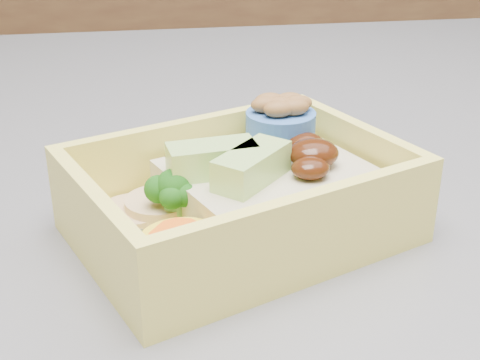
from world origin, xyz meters
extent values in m
cube|color=brown|center=(0.00, 1.20, 0.45)|extent=(3.20, 0.60, 0.90)
cube|color=#38383D|center=(0.00, -0.10, 0.90)|extent=(1.24, 0.84, 0.04)
cube|color=#F7EA66|center=(0.07, -0.25, 0.92)|extent=(0.23, 0.20, 0.01)
cube|color=#F7EA66|center=(0.04, -0.19, 0.95)|extent=(0.18, 0.08, 0.05)
cube|color=#F7EA66|center=(0.09, -0.31, 0.95)|extent=(0.18, 0.08, 0.05)
cube|color=#F7EA66|center=(0.15, -0.21, 0.95)|extent=(0.05, 0.11, 0.05)
cube|color=#F7EA66|center=(-0.01, -0.28, 0.95)|extent=(0.05, 0.11, 0.05)
cube|color=tan|center=(0.09, -0.24, 0.94)|extent=(0.15, 0.14, 0.03)
ellipsoid|color=#361608|center=(0.12, -0.24, 0.97)|extent=(0.04, 0.04, 0.02)
ellipsoid|color=#361608|center=(0.12, -0.22, 0.96)|extent=(0.03, 0.03, 0.01)
ellipsoid|color=#361608|center=(0.11, -0.25, 0.96)|extent=(0.03, 0.03, 0.01)
cube|color=#ABDD73|center=(0.07, -0.25, 0.97)|extent=(0.05, 0.05, 0.02)
cube|color=#ABDD73|center=(0.05, -0.24, 0.97)|extent=(0.05, 0.03, 0.02)
cylinder|color=#66A257|center=(0.03, -0.25, 0.94)|extent=(0.01, 0.01, 0.02)
sphere|color=#195513|center=(0.03, -0.25, 0.96)|extent=(0.02, 0.02, 0.02)
sphere|color=#195513|center=(0.04, -0.24, 0.95)|extent=(0.02, 0.02, 0.02)
sphere|color=#195513|center=(0.02, -0.25, 0.95)|extent=(0.02, 0.02, 0.02)
sphere|color=#195513|center=(0.03, -0.25, 0.95)|extent=(0.01, 0.01, 0.01)
sphere|color=#195513|center=(0.03, -0.26, 0.95)|extent=(0.01, 0.01, 0.01)
sphere|color=#195513|center=(0.03, -0.24, 0.95)|extent=(0.01, 0.01, 0.01)
cylinder|color=yellow|center=(0.03, -0.30, 0.94)|extent=(0.05, 0.05, 0.02)
cylinder|color=orange|center=(0.03, -0.29, 0.95)|extent=(0.03, 0.03, 0.00)
cylinder|color=orange|center=(0.03, -0.30, 0.95)|extent=(0.03, 0.03, 0.00)
cylinder|color=tan|center=(0.00, -0.24, 0.93)|extent=(0.04, 0.04, 0.01)
cylinder|color=tan|center=(0.02, -0.24, 0.94)|extent=(0.04, 0.04, 0.01)
ellipsoid|color=silver|center=(0.03, -0.21, 0.94)|extent=(0.02, 0.02, 0.02)
ellipsoid|color=silver|center=(0.01, -0.28, 0.94)|extent=(0.02, 0.02, 0.02)
cylinder|color=#386AC1|center=(0.10, -0.20, 0.97)|extent=(0.05, 0.05, 0.02)
ellipsoid|color=brown|center=(0.10, -0.20, 0.98)|extent=(0.02, 0.02, 0.01)
ellipsoid|color=brown|center=(0.11, -0.19, 0.98)|extent=(0.02, 0.02, 0.01)
ellipsoid|color=brown|center=(0.09, -0.19, 0.98)|extent=(0.02, 0.02, 0.01)
ellipsoid|color=brown|center=(0.11, -0.20, 0.98)|extent=(0.02, 0.02, 0.01)
ellipsoid|color=brown|center=(0.10, -0.20, 0.98)|extent=(0.02, 0.02, 0.01)
ellipsoid|color=brown|center=(0.11, -0.19, 0.98)|extent=(0.02, 0.02, 0.01)
ellipsoid|color=brown|center=(0.10, -0.19, 0.98)|extent=(0.02, 0.02, 0.01)
camera|label=1|loc=(0.01, -0.60, 1.13)|focal=50.00mm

